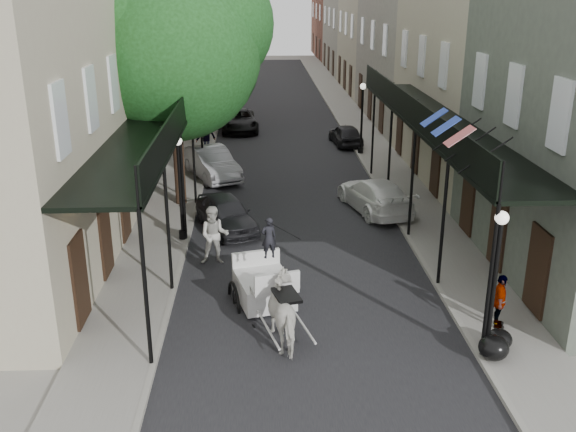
{
  "coord_description": "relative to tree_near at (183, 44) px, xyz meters",
  "views": [
    {
      "loc": [
        -1.35,
        -15.34,
        8.61
      ],
      "look_at": [
        -0.45,
        4.08,
        1.6
      ],
      "focal_mm": 40.0,
      "sensor_mm": 36.0,
      "label": 1
    }
  ],
  "objects": [
    {
      "name": "pedestrian_walking",
      "position": [
        1.36,
        -6.11,
        -5.51
      ],
      "size": [
        0.95,
        0.74,
        1.95
      ],
      "primitive_type": "imported",
      "rotation": [
        0.0,
        0.0,
        -0.0
      ],
      "color": "#B8B6AD",
      "rests_on": "ground"
    },
    {
      "name": "lamppost_right_near",
      "position": [
        8.3,
        -12.18,
        -4.44
      ],
      "size": [
        0.32,
        0.32,
        3.71
      ],
      "color": "black",
      "rests_on": "sidewalk_right"
    },
    {
      "name": "ground",
      "position": [
        4.2,
        -10.18,
        -6.49
      ],
      "size": [
        140.0,
        140.0,
        0.0
      ],
      "primitive_type": "plane",
      "color": "gray",
      "rests_on": "ground"
    },
    {
      "name": "gallery_right",
      "position": [
        8.99,
        -3.2,
        -2.44
      ],
      "size": [
        2.2,
        18.05,
        4.88
      ],
      "color": "black",
      "rests_on": "sidewalk_right"
    },
    {
      "name": "sidewalk_left",
      "position": [
        -0.8,
        9.82,
        -6.43
      ],
      "size": [
        2.2,
        90.0,
        0.12
      ],
      "primitive_type": "cube",
      "color": "gray",
      "rests_on": "ground"
    },
    {
      "name": "sidewalk_right",
      "position": [
        9.2,
        9.82,
        -6.43
      ],
      "size": [
        2.2,
        90.0,
        0.12
      ],
      "primitive_type": "cube",
      "color": "gray",
      "rests_on": "ground"
    },
    {
      "name": "car_right_near",
      "position": [
        7.47,
        -1.18,
        -5.83
      ],
      "size": [
        2.88,
        4.87,
        1.32
      ],
      "primitive_type": "imported",
      "rotation": [
        0.0,
        0.0,
        3.38
      ],
      "color": "white",
      "rests_on": "ground"
    },
    {
      "name": "horse",
      "position": [
        3.5,
        -11.18,
        -5.64
      ],
      "size": [
        1.39,
        2.17,
        1.69
      ],
      "primitive_type": "imported",
      "rotation": [
        0.0,
        0.0,
        3.4
      ],
      "color": "silver",
      "rests_on": "ground"
    },
    {
      "name": "road",
      "position": [
        4.2,
        9.82,
        -6.48
      ],
      "size": [
        8.0,
        90.0,
        0.01
      ],
      "primitive_type": "cube",
      "color": "black",
      "rests_on": "ground"
    },
    {
      "name": "pedestrian_sidewalk_left",
      "position": [
        -0.0,
        8.47,
        -5.46
      ],
      "size": [
        1.35,
        1.18,
        1.81
      ],
      "primitive_type": "imported",
      "rotation": [
        0.0,
        0.0,
        3.69
      ],
      "color": "gray",
      "rests_on": "sidewalk_left"
    },
    {
      "name": "car_right_far",
      "position": [
        7.8,
        10.17,
        -5.89
      ],
      "size": [
        1.78,
        3.67,
        1.21
      ],
      "primitive_type": "imported",
      "rotation": [
        0.0,
        0.0,
        3.25
      ],
      "color": "black",
      "rests_on": "ground"
    },
    {
      "name": "tree_near",
      "position": [
        0.0,
        0.0,
        0.0
      ],
      "size": [
        7.31,
        6.8,
        9.63
      ],
      "color": "#382619",
      "rests_on": "sidewalk_left"
    },
    {
      "name": "carriage",
      "position": [
        2.83,
        -8.62,
        -5.39
      ],
      "size": [
        2.13,
        2.77,
        2.83
      ],
      "rotation": [
        0.0,
        0.0,
        0.26
      ],
      "color": "black",
      "rests_on": "ground"
    },
    {
      "name": "lamppost_left",
      "position": [
        0.1,
        -4.18,
        -4.44
      ],
      "size": [
        0.32,
        0.32,
        3.71
      ],
      "color": "black",
      "rests_on": "sidewalk_left"
    },
    {
      "name": "building_row_left",
      "position": [
        -4.4,
        19.82,
        -1.24
      ],
      "size": [
        5.0,
        80.0,
        10.5
      ],
      "primitive_type": "cube",
      "color": "#A49F83",
      "rests_on": "ground"
    },
    {
      "name": "trash_bags",
      "position": [
        8.51,
        -12.2,
        -6.08
      ],
      "size": [
        0.98,
        1.13,
        0.62
      ],
      "color": "black",
      "rests_on": "sidewalk_right"
    },
    {
      "name": "building_row_right",
      "position": [
        12.8,
        19.82,
        -1.24
      ],
      "size": [
        5.0,
        80.0,
        10.5
      ],
      "primitive_type": "cube",
      "color": "gray",
      "rests_on": "ground"
    },
    {
      "name": "tree_far",
      "position": [
        -0.05,
        14.0,
        -0.65
      ],
      "size": [
        6.45,
        6.0,
        8.61
      ],
      "color": "#382619",
      "rests_on": "sidewalk_left"
    },
    {
      "name": "lamppost_right_far",
      "position": [
        8.3,
        7.82,
        -4.44
      ],
      "size": [
        0.32,
        0.32,
        3.71
      ],
      "color": "black",
      "rests_on": "sidewalk_right"
    },
    {
      "name": "pedestrian_sidewalk_right",
      "position": [
        9.06,
        -10.85,
        -5.63
      ],
      "size": [
        0.62,
        0.94,
        1.48
      ],
      "primitive_type": "imported",
      "rotation": [
        0.0,
        0.0,
        1.24
      ],
      "color": "gray",
      "rests_on": "sidewalk_right"
    },
    {
      "name": "car_left_near",
      "position": [
        1.6,
        -3.07,
        -5.84
      ],
      "size": [
        2.81,
        4.08,
        1.29
      ],
      "primitive_type": "imported",
      "rotation": [
        0.0,
        0.0,
        0.38
      ],
      "color": "black",
      "rests_on": "ground"
    },
    {
      "name": "car_left_far",
      "position": [
        1.6,
        14.25,
        -5.83
      ],
      "size": [
        2.65,
        4.94,
        1.32
      ],
      "primitive_type": "imported",
      "rotation": [
        0.0,
        0.0,
        0.1
      ],
      "color": "black",
      "rests_on": "ground"
    },
    {
      "name": "car_left_mid",
      "position": [
        0.6,
        3.82,
        -5.76
      ],
      "size": [
        3.18,
        4.68,
        1.46
      ],
      "primitive_type": "imported",
      "rotation": [
        0.0,
        0.0,
        0.41
      ],
      "color": "#A8A7AD",
      "rests_on": "ground"
    },
    {
      "name": "gallery_left",
      "position": [
        -0.59,
        -3.2,
        -2.44
      ],
      "size": [
        2.2,
        18.05,
        4.88
      ],
      "color": "black",
      "rests_on": "sidewalk_left"
    }
  ]
}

